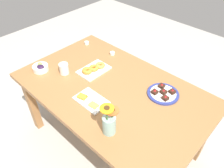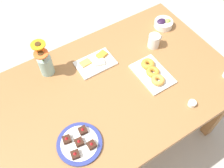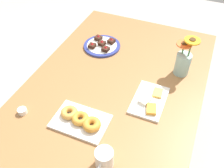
{
  "view_description": "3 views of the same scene",
  "coord_description": "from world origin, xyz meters",
  "px_view_note": "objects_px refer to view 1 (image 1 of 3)",
  "views": [
    {
      "loc": [
        -0.93,
        0.98,
        1.95
      ],
      "look_at": [
        0.0,
        0.0,
        0.78
      ],
      "focal_mm": 35.0,
      "sensor_mm": 36.0,
      "label": 1
    },
    {
      "loc": [
        -0.48,
        -0.75,
        2.06
      ],
      "look_at": [
        0.0,
        0.0,
        0.78
      ],
      "focal_mm": 40.0,
      "sensor_mm": 36.0,
      "label": 2
    },
    {
      "loc": [
        0.93,
        0.39,
        1.77
      ],
      "look_at": [
        0.0,
        0.0,
        0.78
      ],
      "focal_mm": 40.0,
      "sensor_mm": 36.0,
      "label": 3
    }
  ],
  "objects_px": {
    "croissant_platter": "(94,69)",
    "dessert_plate": "(163,93)",
    "grape_bowl": "(41,68)",
    "jam_cup_berry": "(112,53)",
    "dining_table": "(112,95)",
    "cheese_platter": "(91,100)",
    "jam_cup_honey": "(87,43)",
    "coffee_mug": "(64,68)",
    "flower_vase": "(109,123)"
  },
  "relations": [
    {
      "from": "dining_table",
      "to": "croissant_platter",
      "type": "height_order",
      "value": "croissant_platter"
    },
    {
      "from": "cheese_platter",
      "to": "croissant_platter",
      "type": "xyz_separation_m",
      "value": [
        0.27,
        -0.28,
        0.01
      ]
    },
    {
      "from": "grape_bowl",
      "to": "jam_cup_berry",
      "type": "bearing_deg",
      "value": -114.6
    },
    {
      "from": "croissant_platter",
      "to": "flower_vase",
      "type": "height_order",
      "value": "flower_vase"
    },
    {
      "from": "cheese_platter",
      "to": "jam_cup_berry",
      "type": "bearing_deg",
      "value": -60.97
    },
    {
      "from": "dining_table",
      "to": "jam_cup_berry",
      "type": "xyz_separation_m",
      "value": [
        0.34,
        -0.37,
        0.1
      ]
    },
    {
      "from": "grape_bowl",
      "to": "croissant_platter",
      "type": "height_order",
      "value": "grape_bowl"
    },
    {
      "from": "flower_vase",
      "to": "cheese_platter",
      "type": "bearing_deg",
      "value": -19.47
    },
    {
      "from": "cheese_platter",
      "to": "dining_table",
      "type": "bearing_deg",
      "value": -93.18
    },
    {
      "from": "croissant_platter",
      "to": "jam_cup_berry",
      "type": "bearing_deg",
      "value": -78.84
    },
    {
      "from": "cheese_platter",
      "to": "flower_vase",
      "type": "distance_m",
      "value": 0.33
    },
    {
      "from": "coffee_mug",
      "to": "croissant_platter",
      "type": "bearing_deg",
      "value": -129.28
    },
    {
      "from": "coffee_mug",
      "to": "dessert_plate",
      "type": "height_order",
      "value": "coffee_mug"
    },
    {
      "from": "grape_bowl",
      "to": "jam_cup_honey",
      "type": "bearing_deg",
      "value": -85.35
    },
    {
      "from": "cheese_platter",
      "to": "coffee_mug",
      "type": "bearing_deg",
      "value": -10.3
    },
    {
      "from": "dessert_plate",
      "to": "jam_cup_berry",
      "type": "bearing_deg",
      "value": -11.7
    },
    {
      "from": "jam_cup_honey",
      "to": "jam_cup_berry",
      "type": "relative_size",
      "value": 1.0
    },
    {
      "from": "grape_bowl",
      "to": "jam_cup_honey",
      "type": "xyz_separation_m",
      "value": [
        0.05,
        -0.6,
        -0.01
      ]
    },
    {
      "from": "coffee_mug",
      "to": "croissant_platter",
      "type": "height_order",
      "value": "coffee_mug"
    },
    {
      "from": "grape_bowl",
      "to": "cheese_platter",
      "type": "relative_size",
      "value": 0.54
    },
    {
      "from": "grape_bowl",
      "to": "dessert_plate",
      "type": "xyz_separation_m",
      "value": [
        -0.99,
        -0.5,
        -0.02
      ]
    },
    {
      "from": "croissant_platter",
      "to": "jam_cup_berry",
      "type": "distance_m",
      "value": 0.32
    },
    {
      "from": "cheese_platter",
      "to": "jam_cup_berry",
      "type": "xyz_separation_m",
      "value": [
        0.33,
        -0.6,
        0.0
      ]
    },
    {
      "from": "cheese_platter",
      "to": "jam_cup_honey",
      "type": "height_order",
      "value": "cheese_platter"
    },
    {
      "from": "cheese_platter",
      "to": "dessert_plate",
      "type": "distance_m",
      "value": 0.58
    },
    {
      "from": "dining_table",
      "to": "dessert_plate",
      "type": "relative_size",
      "value": 6.31
    },
    {
      "from": "dining_table",
      "to": "flower_vase",
      "type": "height_order",
      "value": "flower_vase"
    },
    {
      "from": "croissant_platter",
      "to": "coffee_mug",
      "type": "bearing_deg",
      "value": 50.72
    },
    {
      "from": "dining_table",
      "to": "jam_cup_honey",
      "type": "xyz_separation_m",
      "value": [
        0.68,
        -0.33,
        0.1
      ]
    },
    {
      "from": "cheese_platter",
      "to": "flower_vase",
      "type": "height_order",
      "value": "flower_vase"
    },
    {
      "from": "coffee_mug",
      "to": "grape_bowl",
      "type": "distance_m",
      "value": 0.23
    },
    {
      "from": "dessert_plate",
      "to": "grape_bowl",
      "type": "bearing_deg",
      "value": 26.59
    },
    {
      "from": "cheese_platter",
      "to": "dessert_plate",
      "type": "relative_size",
      "value": 1.03
    },
    {
      "from": "coffee_mug",
      "to": "cheese_platter",
      "type": "bearing_deg",
      "value": 169.7
    },
    {
      "from": "jam_cup_berry",
      "to": "dessert_plate",
      "type": "xyz_separation_m",
      "value": [
        -0.7,
        0.14,
        -0.0
      ]
    },
    {
      "from": "grape_bowl",
      "to": "flower_vase",
      "type": "relative_size",
      "value": 0.55
    },
    {
      "from": "croissant_platter",
      "to": "dessert_plate",
      "type": "xyz_separation_m",
      "value": [
        -0.63,
        -0.17,
        -0.01
      ]
    },
    {
      "from": "jam_cup_berry",
      "to": "dessert_plate",
      "type": "distance_m",
      "value": 0.71
    },
    {
      "from": "dining_table",
      "to": "grape_bowl",
      "type": "bearing_deg",
      "value": 23.19
    },
    {
      "from": "cheese_platter",
      "to": "flower_vase",
      "type": "bearing_deg",
      "value": 160.53
    },
    {
      "from": "grape_bowl",
      "to": "cheese_platter",
      "type": "bearing_deg",
      "value": -175.95
    },
    {
      "from": "dining_table",
      "to": "cheese_platter",
      "type": "distance_m",
      "value": 0.25
    },
    {
      "from": "dining_table",
      "to": "coffee_mug",
      "type": "distance_m",
      "value": 0.49
    },
    {
      "from": "croissant_platter",
      "to": "dessert_plate",
      "type": "height_order",
      "value": "dessert_plate"
    },
    {
      "from": "coffee_mug",
      "to": "grape_bowl",
      "type": "bearing_deg",
      "value": 33.1
    },
    {
      "from": "grape_bowl",
      "to": "croissant_platter",
      "type": "bearing_deg",
      "value": -137.43
    },
    {
      "from": "croissant_platter",
      "to": "dessert_plate",
      "type": "bearing_deg",
      "value": -165.06
    },
    {
      "from": "cheese_platter",
      "to": "jam_cup_honey",
      "type": "xyz_separation_m",
      "value": [
        0.67,
        -0.55,
        0.0
      ]
    },
    {
      "from": "coffee_mug",
      "to": "dessert_plate",
      "type": "bearing_deg",
      "value": -155.07
    },
    {
      "from": "dessert_plate",
      "to": "flower_vase",
      "type": "height_order",
      "value": "flower_vase"
    }
  ]
}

